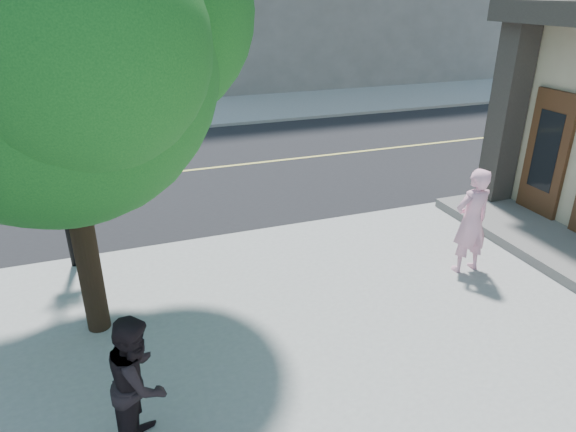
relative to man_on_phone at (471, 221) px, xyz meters
name	(u,v)px	position (x,y,z in m)	size (l,w,h in m)	color
ground	(29,270)	(-7.20, 2.78, -1.05)	(140.00, 140.00, 0.00)	black
road_ew	(46,186)	(-7.20, 7.28, -1.04)	(140.00, 9.00, 0.01)	black
sidewalk_ne	(300,69)	(6.30, 24.28, -0.99)	(29.00, 25.00, 0.12)	gray
man_on_phone	(471,221)	(0.00, 0.00, 0.00)	(0.68, 0.44, 1.85)	#F1A4C1
pedestrian	(139,382)	(-5.58, -1.88, -0.14)	(0.77, 0.60, 1.58)	black
street_tree	(55,20)	(-5.92, 0.43, 3.23)	(4.85, 4.41, 6.44)	black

